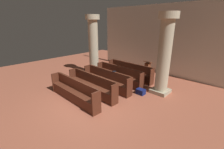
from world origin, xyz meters
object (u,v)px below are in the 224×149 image
object	(u,v)px
pew_row_3	(92,84)
pillar_far_side	(93,45)
pew_row_1	(119,74)
pew_row_2	(106,79)
pew_row_4	(74,90)
hymn_book	(114,71)
pew_row_0	(130,71)
pillar_aisle_side	(164,54)
lectern	(147,70)
kneeler_box_navy	(141,92)

from	to	relation	value
pew_row_3	pillar_far_side	bearing A→B (deg)	137.88
pew_row_1	pew_row_2	world-z (taller)	same
pew_row_2	pew_row_3	xyz separation A→B (m)	(0.00, -1.01, 0.00)
pew_row_4	pillar_far_side	xyz separation A→B (m)	(-2.36, 3.15, 1.48)
pew_row_1	hymn_book	xyz separation A→B (m)	(0.40, -0.83, 0.46)
pew_row_0	pillar_aisle_side	bearing A→B (deg)	-12.75
lectern	pew_row_4	bearing A→B (deg)	-97.67
pew_row_0	pillar_aisle_side	size ratio (longest dim) A/B	0.84
lectern	kneeler_box_navy	world-z (taller)	lectern
pew_row_4	pillar_far_side	size ratio (longest dim) A/B	0.84
pew_row_0	pillar_far_side	world-z (taller)	pillar_far_side
hymn_book	pew_row_1	bearing A→B (deg)	115.83
pew_row_2	pew_row_4	bearing A→B (deg)	-90.00
pew_row_3	hymn_book	bearing A→B (deg)	71.57
pillar_aisle_side	pillar_far_side	bearing A→B (deg)	-175.67
lectern	pew_row_1	bearing A→B (deg)	-108.86
pillar_far_side	hymn_book	world-z (taller)	pillar_far_side
pew_row_4	pew_row_2	bearing A→B (deg)	90.00
lectern	kneeler_box_navy	xyz separation A→B (m)	(1.12, -2.35, -0.32)
pew_row_2	lectern	distance (m)	3.07
kneeler_box_navy	pew_row_0	bearing A→B (deg)	142.25
pew_row_1	pew_row_2	bearing A→B (deg)	-90.00
pew_row_2	pew_row_3	bearing A→B (deg)	-90.00
pew_row_0	pillar_aisle_side	distance (m)	2.88
pew_row_2	kneeler_box_navy	world-z (taller)	pew_row_2
pillar_aisle_side	kneeler_box_navy	distance (m)	2.14
pillar_aisle_side	pillar_far_side	size ratio (longest dim) A/B	1.00
pew_row_2	pillar_aisle_side	xyz separation A→B (m)	(2.41, 1.48, 1.48)
pew_row_2	pew_row_3	world-z (taller)	same
pew_row_0	pillar_aisle_side	xyz separation A→B (m)	(2.41, -0.55, 1.48)
pew_row_0	lectern	size ratio (longest dim) A/B	2.98
pillar_far_side	kneeler_box_navy	size ratio (longest dim) A/B	9.22
pew_row_0	kneeler_box_navy	bearing A→B (deg)	-37.75
pillar_aisle_side	hymn_book	world-z (taller)	pillar_aisle_side
pew_row_1	pillar_far_side	bearing A→B (deg)	177.40
pew_row_1	lectern	xyz separation A→B (m)	(0.68, 1.98, -0.06)
pew_row_2	kneeler_box_navy	distance (m)	1.94
pillar_far_side	lectern	xyz separation A→B (m)	(3.04, 1.87, -1.54)
pew_row_3	pillar_far_side	size ratio (longest dim) A/B	0.84
pew_row_0	pillar_far_side	bearing A→B (deg)	-158.99
pew_row_1	hymn_book	bearing A→B (deg)	-64.17
pillar_far_side	kneeler_box_navy	distance (m)	4.58
pillar_far_side	pew_row_1	bearing A→B (deg)	-2.60
pew_row_4	kneeler_box_navy	xyz separation A→B (m)	(1.79, 2.67, -0.39)
pew_row_1	pillar_aisle_side	distance (m)	2.87
pew_row_1	pew_row_2	xyz separation A→B (m)	(0.00, -1.01, 0.00)
pew_row_2	pew_row_4	xyz separation A→B (m)	(0.00, -2.03, 0.00)
kneeler_box_navy	pillar_aisle_side	bearing A→B (deg)	53.71
pew_row_4	pillar_far_side	world-z (taller)	pillar_far_side
pillar_far_side	kneeler_box_navy	xyz separation A→B (m)	(4.15, -0.48, -1.87)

